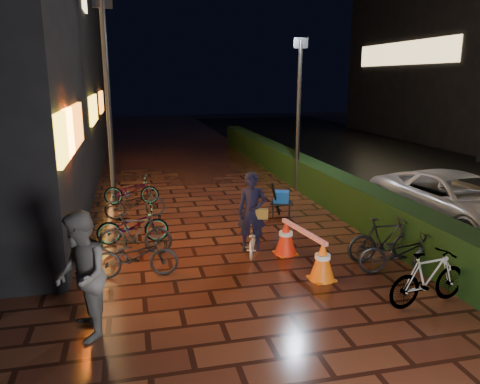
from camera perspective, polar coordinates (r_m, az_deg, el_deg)
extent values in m
plane|color=#381911|center=(8.59, 3.70, -11.19)|extent=(80.00, 80.00, 0.00)
cube|color=black|center=(16.72, 6.61, 2.93)|extent=(0.70, 20.00, 1.00)
imported|color=#565558|center=(6.97, -18.80, -9.69)|extent=(0.85, 1.01, 1.86)
imported|color=#B0B0B5|center=(12.77, 24.83, -0.91)|extent=(2.77, 4.97, 1.31)
cube|color=yellow|center=(9.07, -20.52, 6.45)|extent=(0.08, 2.00, 0.90)
cube|color=orange|center=(10.55, -19.56, 7.44)|extent=(0.08, 3.00, 0.90)
cube|color=yellow|center=(16.51, -17.44, 9.61)|extent=(0.08, 2.80, 0.90)
cube|color=orange|center=(21.49, -16.56, 10.50)|extent=(0.08, 2.20, 0.90)
cube|color=black|center=(32.42, 25.95, 18.45)|extent=(8.00, 14.00, 14.00)
cube|color=#FFD88C|center=(29.95, 19.26, 15.68)|extent=(0.06, 10.00, 1.30)
cylinder|color=black|center=(15.22, 7.13, 8.97)|extent=(0.14, 0.14, 4.75)
cube|color=black|center=(15.21, 7.39, 17.57)|extent=(0.46, 0.11, 0.32)
cylinder|color=black|center=(13.99, -15.75, 10.22)|extent=(0.19, 0.19, 5.75)
cube|color=black|center=(14.12, -16.53, 21.48)|extent=(0.56, 0.23, 0.39)
imported|color=silver|center=(9.89, 1.47, -5.70)|extent=(0.78, 1.30, 0.65)
imported|color=black|center=(9.61, 1.46, -2.43)|extent=(0.69, 0.56, 1.65)
cube|color=brown|center=(9.59, 2.60, -2.66)|extent=(0.31, 0.21, 0.21)
cone|color=#FB600D|center=(8.75, 10.02, -8.18)|extent=(0.48, 0.48, 0.76)
cone|color=red|center=(9.88, 5.60, -5.44)|extent=(0.48, 0.48, 0.76)
cube|color=#D9590B|center=(8.89, 9.93, -10.35)|extent=(0.47, 0.47, 0.03)
cube|color=#F85B0D|center=(10.00, 5.55, -7.40)|extent=(0.47, 0.47, 0.03)
cube|color=red|center=(9.19, 7.74, -4.78)|extent=(0.35, 1.61, 0.08)
cube|color=black|center=(12.42, 5.05, -1.33)|extent=(0.66, 0.61, 0.04)
cylinder|color=black|center=(12.32, 3.98, -2.44)|extent=(0.04, 0.04, 0.37)
cylinder|color=black|center=(12.30, 5.99, -2.51)|extent=(0.04, 0.04, 0.37)
cylinder|color=black|center=(12.66, 4.09, -2.00)|extent=(0.04, 0.04, 0.37)
cylinder|color=black|center=(12.64, 6.05, -2.06)|extent=(0.04, 0.04, 0.37)
cube|color=#0E47B6|center=(12.38, 5.06, -0.59)|extent=(0.49, 0.45, 0.30)
cylinder|color=black|center=(12.25, 4.34, -0.82)|extent=(0.37, 0.30, 0.95)
imported|color=black|center=(10.73, -12.94, -3.97)|extent=(1.59, 0.58, 0.83)
imported|color=black|center=(12.63, -12.69, -1.28)|extent=(1.62, 0.70, 0.83)
imported|color=black|center=(8.94, -12.65, -7.59)|extent=(1.61, 0.65, 0.83)
imported|color=black|center=(14.02, -13.09, 0.19)|extent=(1.62, 0.70, 0.83)
imported|color=black|center=(10.01, -12.66, -4.97)|extent=(1.58, 0.67, 0.92)
imported|color=black|center=(9.39, 18.90, -6.97)|extent=(1.65, 0.81, 0.83)
imported|color=black|center=(8.29, 21.97, -9.68)|extent=(1.58, 0.66, 0.92)
imported|color=black|center=(9.85, 17.19, -5.57)|extent=(1.56, 0.54, 0.92)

